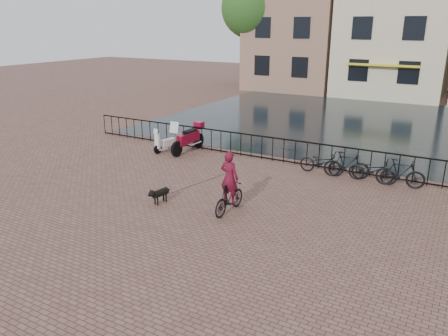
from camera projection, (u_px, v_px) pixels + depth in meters
The scene contains 14 objects.
ground at pixel (168, 242), 11.58m from camera, with size 100.00×100.00×0.00m, color brown.
canal_water at pixel (343, 121), 25.85m from camera, with size 20.00×20.00×0.00m, color black.
railing at pixel (284, 151), 18.02m from camera, with size 20.00×0.05×1.02m.
canal_house_left at pixel (303, 13), 37.83m from camera, with size 7.50×9.00×12.80m.
canal_house_mid at pixel (399, 18), 34.24m from camera, with size 8.00×9.50×11.80m.
tree_far_left at pixel (251, 8), 36.90m from camera, with size 5.04×5.04×9.27m.
cyclist at pixel (229, 186), 13.12m from camera, with size 0.73×1.68×2.26m.
dog at pixel (160, 195), 13.99m from camera, with size 0.40×0.86×0.56m.
motorcycle at pixel (188, 135), 19.43m from camera, with size 0.57×2.24×1.59m.
scooter at pixel (166, 139), 19.57m from camera, with size 0.65×1.30×1.16m.
parked_bike_0 at pixel (322, 162), 16.70m from camera, with size 0.60×1.72×0.90m, color black.
parked_bike_1 at pixel (346, 165), 16.23m from camera, with size 0.47×1.66×1.00m, color black.
parked_bike_2 at pixel (373, 170), 15.80m from camera, with size 0.60×1.72×0.90m, color black.
parked_bike_3 at pixel (400, 173), 15.34m from camera, with size 0.47×1.66×1.00m, color black.
Camera 1 is at (6.41, -8.28, 5.50)m, focal length 35.00 mm.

